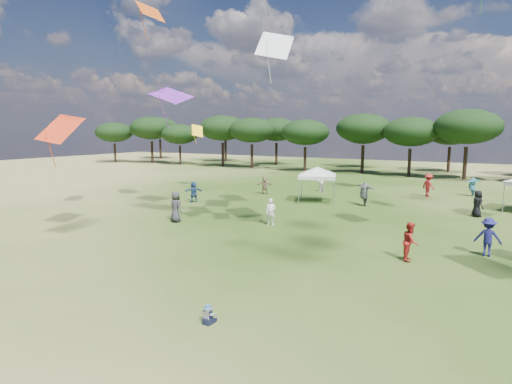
% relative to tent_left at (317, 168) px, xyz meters
% --- Properties ---
extents(ground, '(140.00, 140.00, 0.00)m').
position_rel_tent_left_xyz_m(ground, '(5.22, -22.72, -2.52)').
color(ground, '#345018').
rests_on(ground, ground).
extents(tree_line, '(108.78, 17.63, 7.77)m').
position_rel_tent_left_xyz_m(tree_line, '(7.61, 24.69, 2.91)').
color(tree_line, black).
rests_on(tree_line, ground).
extents(tent_left, '(5.13, 5.13, 2.94)m').
position_rel_tent_left_xyz_m(tent_left, '(0.00, 0.00, 0.00)').
color(tent_left, gray).
rests_on(tent_left, ground).
extents(toddler, '(0.37, 0.41, 0.56)m').
position_rel_tent_left_xyz_m(toddler, '(5.01, -20.61, -2.27)').
color(toddler, black).
rests_on(toddler, ground).
extents(festival_crowd, '(29.97, 21.97, 1.88)m').
position_rel_tent_left_xyz_m(festival_crowd, '(4.96, -0.55, -1.67)').
color(festival_crowd, navy).
rests_on(festival_crowd, ground).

